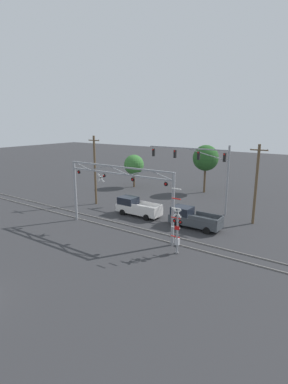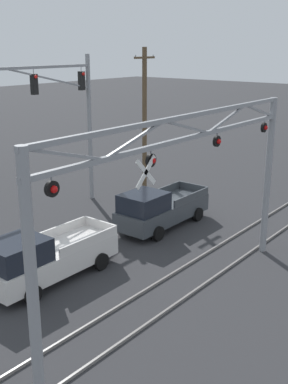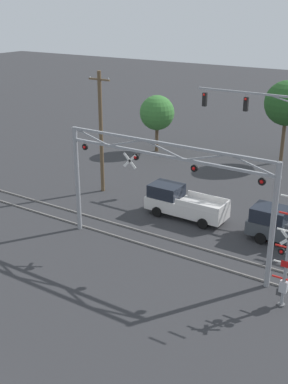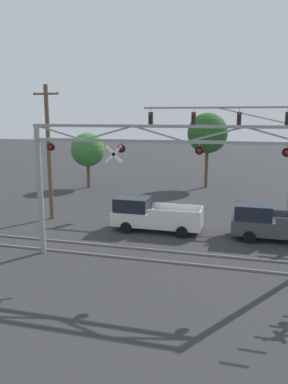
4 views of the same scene
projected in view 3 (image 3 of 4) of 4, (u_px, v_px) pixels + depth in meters
The scene contains 8 objects.
rail_track_near at pixel (165, 251), 27.79m from camera, with size 80.00×0.08×0.10m, color gray.
rail_track_far at pixel (177, 241), 28.91m from camera, with size 80.00×0.08×0.10m, color gray.
crossing_gantry at pixel (164, 182), 25.98m from camera, with size 12.60×0.30×6.62m.
crossing_signal_mast at pixel (285, 268), 22.14m from camera, with size 1.04×0.35×5.59m.
pickup_truck_lead at pixel (182, 203), 32.10m from camera, with size 5.51×2.14×2.04m.
utility_pole_left at pixel (101, 132), 35.15m from camera, with size 1.80×0.28×9.00m.
background_tree_beyond_span at pixel (287, 103), 41.53m from camera, with size 3.90×3.90×7.30m.
background_tree_far_left_verge at pixel (157, 113), 45.34m from camera, with size 3.28×3.28×5.40m.
Camera 3 is at (12.37, -5.58, 13.41)m, focal length 45.00 mm.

